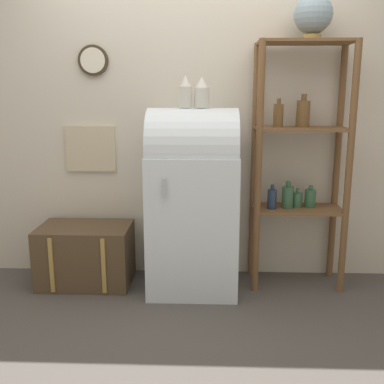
{
  "coord_description": "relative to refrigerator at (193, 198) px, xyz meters",
  "views": [
    {
      "loc": [
        0.11,
        -2.98,
        1.47
      ],
      "look_at": [
        -0.01,
        0.25,
        0.75
      ],
      "focal_mm": 42.0,
      "sensor_mm": 36.0,
      "label": 1
    }
  ],
  "objects": [
    {
      "name": "ground_plane",
      "position": [
        0.0,
        -0.25,
        -0.71
      ],
      "size": [
        12.0,
        12.0,
        0.0
      ],
      "primitive_type": "plane",
      "color": "#4C4742"
    },
    {
      "name": "wall_back",
      "position": [
        -0.0,
        0.33,
        0.64
      ],
      "size": [
        7.0,
        0.09,
        2.7
      ],
      "color": "beige",
      "rests_on": "ground_plane"
    },
    {
      "name": "refrigerator",
      "position": [
        0.0,
        0.0,
        0.0
      ],
      "size": [
        0.65,
        0.63,
        1.36
      ],
      "color": "silver",
      "rests_on": "ground_plane"
    },
    {
      "name": "suitcase_trunk",
      "position": [
        -0.84,
        0.04,
        -0.47
      ],
      "size": [
        0.7,
        0.46,
        0.46
      ],
      "color": "brown",
      "rests_on": "ground_plane"
    },
    {
      "name": "shelf_unit",
      "position": [
        0.78,
        0.11,
        0.32
      ],
      "size": [
        0.69,
        0.35,
        1.82
      ],
      "color": "brown",
      "rests_on": "ground_plane"
    },
    {
      "name": "globe",
      "position": [
        0.83,
        0.11,
        1.29
      ],
      "size": [
        0.27,
        0.27,
        0.31
      ],
      "color": "#AD8942",
      "rests_on": "shelf_unit"
    },
    {
      "name": "vase_left",
      "position": [
        -0.05,
        0.01,
        0.76
      ],
      "size": [
        0.1,
        0.1,
        0.23
      ],
      "color": "beige",
      "rests_on": "refrigerator"
    },
    {
      "name": "vase_center",
      "position": [
        0.06,
        0.01,
        0.75
      ],
      "size": [
        0.11,
        0.11,
        0.21
      ],
      "color": "beige",
      "rests_on": "refrigerator"
    }
  ]
}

